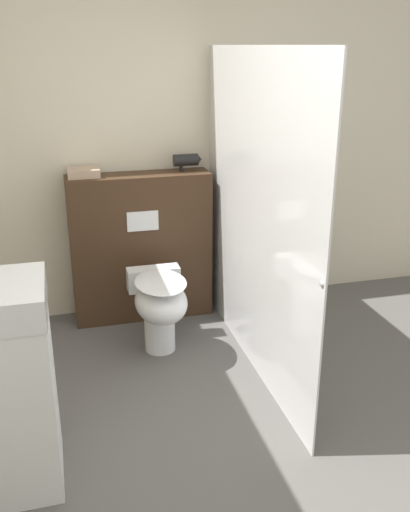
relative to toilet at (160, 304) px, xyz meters
name	(u,v)px	position (x,y,z in m)	size (l,w,h in m)	color
ground_plane	(260,502)	(0.18, -1.44, -0.35)	(12.00, 12.00, 0.00)	#565451
wall_back	(161,145)	(0.18, 0.78, 0.90)	(8.00, 0.06, 2.50)	beige
partition_panel	(141,247)	(-0.02, 0.59, 0.19)	(1.01, 0.27, 1.08)	#3D2819
shower_glass	(253,217)	(0.54, -0.24, 0.61)	(0.04, 1.97, 1.93)	silver
toilet	(160,304)	(0.00, 0.00, 0.00)	(0.36, 0.57, 0.54)	white
sink_vanity	(1,388)	(-0.90, -1.00, 0.15)	(0.47, 0.46, 1.14)	white
hair_drier	(187,160)	(0.33, 0.61, 0.81)	(0.20, 0.09, 0.12)	black
folded_towel	(83,172)	(-0.40, 0.61, 0.76)	(0.22, 0.19, 0.06)	tan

